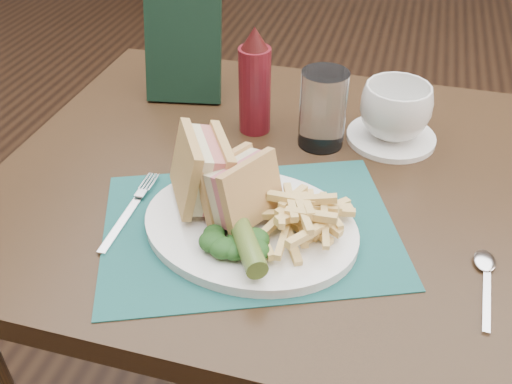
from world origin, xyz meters
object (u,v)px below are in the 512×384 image
saucer (391,137)px  ketchup_bottle (255,81)px  table_main (280,327)px  sandwich_half_b (230,182)px  plate (250,226)px  drinking_glass (323,109)px  check_presenter (183,39)px  sandwich_half_a (186,172)px  coffee_cup (395,111)px  placemat (250,228)px

saucer → ketchup_bottle: bearing=-173.2°
table_main → ketchup_bottle: size_ratio=4.84×
table_main → sandwich_half_b: 0.46m
plate → drinking_glass: size_ratio=2.31×
table_main → check_presenter: size_ratio=3.93×
ketchup_bottle → sandwich_half_a: bearing=-96.6°
table_main → coffee_cup: coffee_cup is taller
table_main → plate: plate is taller
plate → placemat: bearing=119.5°
plate → drinking_glass: (0.05, 0.25, 0.06)m
table_main → drinking_glass: size_ratio=6.92×
saucer → ketchup_bottle: (-0.23, -0.03, 0.09)m
ketchup_bottle → plate: bearing=-75.7°
sandwich_half_a → saucer: sandwich_half_a is taller
sandwich_half_a → coffee_cup: size_ratio=0.93×
sandwich_half_a → ketchup_bottle: 0.25m
plate → sandwich_half_b: sandwich_half_b is taller
ketchup_bottle → check_presenter: 0.18m
drinking_glass → sandwich_half_b: bearing=-110.2°
sandwich_half_a → drinking_glass: bearing=26.8°
placemat → sandwich_half_a: sandwich_half_a is taller
sandwich_half_a → check_presenter: bearing=80.6°
sandwich_half_b → drinking_glass: 0.25m
placemat → sandwich_half_a: size_ratio=3.71×
table_main → drinking_glass: drinking_glass is taller
placemat → coffee_cup: bearing=59.5°
coffee_cup → sandwich_half_b: bearing=-126.1°
saucer → drinking_glass: bearing=-159.8°
sandwich_half_b → plate: bearing=-0.0°
sandwich_half_b → drinking_glass: bearing=98.0°
table_main → sandwich_half_a: 0.48m
table_main → check_presenter: (-0.24, 0.21, 0.49)m
coffee_cup → drinking_glass: drinking_glass is taller
table_main → ketchup_bottle: ketchup_bottle is taller
sandwich_half_a → ketchup_bottle: size_ratio=0.58×
table_main → placemat: placemat is taller
table_main → saucer: size_ratio=6.00×
sandwich_half_a → saucer: (0.26, 0.27, -0.07)m
sandwich_half_b → coffee_cup: (0.20, 0.27, -0.01)m
check_presenter → sandwich_half_b: bearing=-70.2°
table_main → drinking_glass: 0.45m
saucer → drinking_glass: (-0.11, -0.04, 0.06)m
plate → sandwich_half_b: 0.07m
plate → coffee_cup: bearing=68.1°
sandwich_half_a → coffee_cup: 0.38m
ketchup_bottle → check_presenter: bearing=150.8°
table_main → ketchup_bottle: bearing=125.8°
ketchup_bottle → table_main: bearing=-54.2°
sandwich_half_b → saucer: 0.34m
plate → saucer: bearing=68.1°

